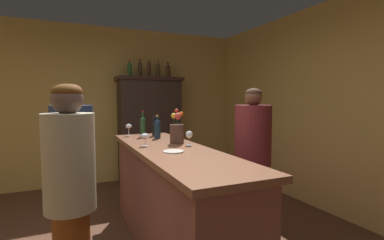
# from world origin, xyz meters

# --- Properties ---
(wall_back) EXTENTS (5.58, 0.12, 2.68)m
(wall_back) POSITION_xyz_m (0.00, 2.96, 1.34)
(wall_back) COLOR tan
(wall_back) RESTS_ON ground
(wall_right) EXTENTS (0.12, 5.92, 2.68)m
(wall_right) POSITION_xyz_m (2.79, 0.00, 1.34)
(wall_right) COLOR tan
(wall_right) RESTS_ON ground
(bar_counter) EXTENTS (0.68, 2.42, 0.99)m
(bar_counter) POSITION_xyz_m (0.61, 0.32, 0.50)
(bar_counter) COLOR brown
(bar_counter) RESTS_ON ground
(display_cabinet) EXTENTS (1.13, 0.46, 1.83)m
(display_cabinet) POSITION_xyz_m (1.04, 2.64, 0.95)
(display_cabinet) COLOR #2F231E
(display_cabinet) RESTS_ON ground
(wine_bottle_rose) EXTENTS (0.06, 0.06, 0.32)m
(wine_bottle_rose) POSITION_xyz_m (0.56, 1.24, 1.13)
(wine_bottle_rose) COLOR #214A28
(wine_bottle_rose) RESTS_ON bar_counter
(wine_bottle_syrah) EXTENTS (0.06, 0.06, 0.33)m
(wine_bottle_syrah) POSITION_xyz_m (0.72, 1.30, 1.13)
(wine_bottle_syrah) COLOR black
(wine_bottle_syrah) RESTS_ON bar_counter
(wine_bottle_malbec) EXTENTS (0.08, 0.08, 0.28)m
(wine_bottle_malbec) POSITION_xyz_m (0.68, 1.04, 1.11)
(wine_bottle_malbec) COLOR #172D3E
(wine_bottle_malbec) RESTS_ON bar_counter
(wine_glass_front) EXTENTS (0.08, 0.08, 0.15)m
(wine_glass_front) POSITION_xyz_m (0.41, 1.39, 1.10)
(wine_glass_front) COLOR white
(wine_glass_front) RESTS_ON bar_counter
(wine_glass_mid) EXTENTS (0.08, 0.08, 0.13)m
(wine_glass_mid) POSITION_xyz_m (0.40, 0.55, 1.08)
(wine_glass_mid) COLOR white
(wine_glass_mid) RESTS_ON bar_counter
(wine_glass_rear) EXTENTS (0.07, 0.07, 0.15)m
(wine_glass_rear) POSITION_xyz_m (0.82, 0.42, 1.09)
(wine_glass_rear) COLOR white
(wine_glass_rear) RESTS_ON bar_counter
(flower_arrangement) EXTENTS (0.15, 0.15, 0.37)m
(flower_arrangement) POSITION_xyz_m (0.75, 0.58, 1.12)
(flower_arrangement) COLOR #4D3228
(flower_arrangement) RESTS_ON bar_counter
(cheese_plate) EXTENTS (0.18, 0.18, 0.01)m
(cheese_plate) POSITION_xyz_m (0.55, 0.13, 0.99)
(cheese_plate) COLOR white
(cheese_plate) RESTS_ON bar_counter
(display_bottle_left) EXTENTS (0.07, 0.07, 0.28)m
(display_bottle_left) POSITION_xyz_m (0.70, 2.64, 1.96)
(display_bottle_left) COLOR #2A532A
(display_bottle_left) RESTS_ON display_cabinet
(display_bottle_midleft) EXTENTS (0.07, 0.07, 0.31)m
(display_bottle_midleft) POSITION_xyz_m (0.88, 2.64, 1.97)
(display_bottle_midleft) COLOR #402B1B
(display_bottle_midleft) RESTS_ON display_cabinet
(display_bottle_center) EXTENTS (0.06, 0.06, 0.32)m
(display_bottle_center) POSITION_xyz_m (1.04, 2.64, 1.98)
(display_bottle_center) COLOR #48271F
(display_bottle_center) RESTS_ON display_cabinet
(display_bottle_midright) EXTENTS (0.07, 0.07, 0.31)m
(display_bottle_midright) POSITION_xyz_m (1.20, 2.64, 1.97)
(display_bottle_midright) COLOR #46311A
(display_bottle_midright) RESTS_ON display_cabinet
(display_bottle_right) EXTENTS (0.08, 0.08, 0.29)m
(display_bottle_right) POSITION_xyz_m (1.38, 2.64, 1.96)
(display_bottle_right) COLOR #402815
(display_bottle_right) RESTS_ON display_cabinet
(patron_in_navy) EXTENTS (0.30, 0.30, 1.55)m
(patron_in_navy) POSITION_xyz_m (-0.30, -0.34, 0.86)
(patron_in_navy) COLOR brown
(patron_in_navy) RESTS_ON ground
(patron_near_entrance) EXTENTS (0.35, 0.35, 1.58)m
(patron_near_entrance) POSITION_xyz_m (-0.27, 0.45, 0.87)
(patron_near_entrance) COLOR #1B3042
(patron_near_entrance) RESTS_ON ground
(bartender) EXTENTS (0.37, 0.37, 1.57)m
(bartender) POSITION_xyz_m (1.43, 0.18, 0.85)
(bartender) COLOR maroon
(bartender) RESTS_ON ground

